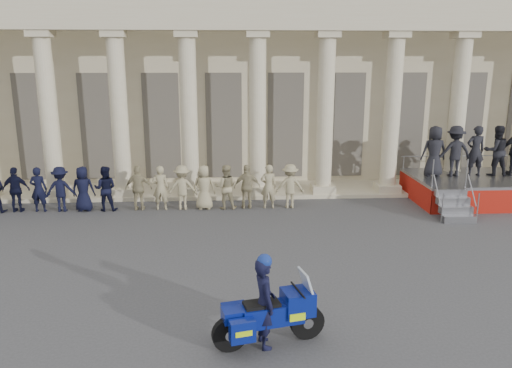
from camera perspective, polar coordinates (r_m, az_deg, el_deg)
name	(u,v)px	position (r m, az deg, el deg)	size (l,w,h in m)	color
ground	(222,286)	(12.21, -3.88, -11.51)	(90.00, 90.00, 0.00)	#3C3C3E
building	(224,75)	(25.78, -3.65, 12.33)	(40.00, 12.50, 9.00)	#C2B592
officer_rank	(79,189)	(18.78, -19.62, -0.53)	(16.06, 0.61, 1.62)	black
reviewing_stand	(474,160)	(20.55, 23.61, 2.52)	(4.67, 4.38, 2.86)	gray
motorcycle	(270,314)	(9.66, 1.65, -14.68)	(2.18, 1.10, 1.42)	black
rider	(264,301)	(9.49, 0.95, -13.21)	(0.55, 0.72, 1.84)	black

